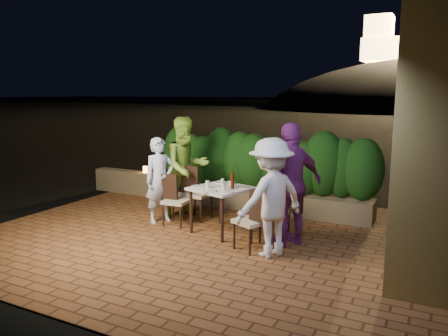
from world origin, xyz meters
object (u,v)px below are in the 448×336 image
Objects in this scene: diner_blue at (160,180)px; parapet_lamp at (145,170)px; diner_white at (271,198)px; diner_purple at (291,184)px; beer_bottle at (232,179)px; dining_table at (221,210)px; diner_green at (186,167)px; chair_right_front at (251,220)px; chair_left_back at (198,193)px; chair_right_back at (275,210)px; bowl at (230,183)px; chair_left_front at (176,200)px.

parapet_lamp is (-1.51, 1.56, -0.18)m from diner_blue.
diner_purple reaches higher than diner_white.
beer_bottle is 0.20× the size of diner_blue.
diner_green is at bearing 150.59° from dining_table.
chair_right_front is 0.54× the size of diner_white.
dining_table is 0.90m from chair_right_front.
beer_bottle is 1.15m from chair_left_back.
diner_blue is 2.17m from parapet_lamp.
dining_table is 0.86× the size of chair_right_back.
bowl is 0.17× the size of chair_right_front.
bowl is at bearing -23.92° from chair_right_front.
parapet_lamp is at bearing 154.68° from bowl.
chair_right_back is 6.90× the size of parapet_lamp.
chair_right_back is 0.58× the size of diner_white.
dining_table is at bearing -91.84° from bowl.
bowl is at bearing 122.18° from beer_bottle.
diner_green is at bearing -88.07° from diner_white.
chair_right_front is at bearing -42.86° from beer_bottle.
chair_left_front is 2.10m from diner_purple.
chair_left_front is (-0.87, 0.01, 0.06)m from dining_table.
beer_bottle is at bearing -92.82° from diner_white.
diner_white reaches higher than bowl.
chair_right_back is at bearing -71.00° from diner_green.
chair_left_back is (-0.75, 0.21, -0.29)m from bowl.
chair_left_back is at bearing 145.61° from dining_table.
diner_green reaches higher than chair_right_back.
diner_purple is at bearing -159.83° from diner_white.
chair_left_front is at bearing -76.17° from diner_white.
dining_table is 0.56× the size of diner_blue.
chair_left_back is 2.04m from diner_purple.
parapet_lamp is (-3.79, 2.18, -0.26)m from diner_white.
chair_right_front is at bearing -47.73° from bowl.
diner_white is (1.07, -0.58, 0.45)m from dining_table.
dining_table is 3.16m from parapet_lamp.
parapet_lamp is at bearing -88.97° from diner_white.
diner_white is 11.80× the size of parapet_lamp.
dining_table is 0.87× the size of chair_left_back.
diner_green is at bearing -7.68° from chair_right_front.
chair_right_back reaches higher than bowl.
chair_left_front is 0.48× the size of diner_purple.
chair_left_back reaches higher than chair_right_front.
diner_green is at bearing -30.93° from parapet_lamp.
diner_blue reaches higher than chair_left_back.
chair_right_front is (0.74, -0.81, -0.32)m from bowl.
chair_right_front is at bearing -31.54° from chair_left_back.
diner_blue is at bearing -45.93° from parapet_lamp.
diner_blue is at bearing -74.30° from diner_white.
diner_purple is (0.27, -0.07, 0.43)m from chair_right_back.
dining_table is 0.91m from chair_right_back.
diner_green reaches higher than diner_white.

